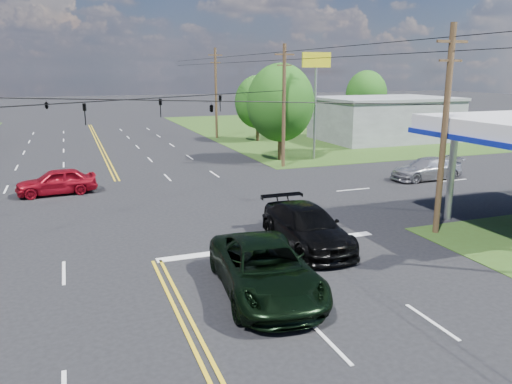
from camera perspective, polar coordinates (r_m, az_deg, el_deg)
name	(u,v)px	position (r m, az deg, el deg)	size (l,w,h in m)	color
ground	(132,211)	(28.22, -14.01, -2.08)	(280.00, 280.00, 0.00)	black
grass_ne	(363,127)	(70.56, 12.10, 7.27)	(46.00, 48.00, 0.03)	#2D4616
stop_bar	(271,246)	(21.93, 1.75, -6.21)	(10.00, 0.50, 0.02)	silver
retail_ne	(384,120)	(57.65, 14.42, 7.98)	(14.00, 10.00, 4.40)	slate
pole_se	(445,129)	(24.19, 20.74, 6.76)	(1.60, 0.28, 9.50)	#432F1C
pole_ne	(284,105)	(39.49, 3.20, 9.93)	(1.60, 0.28, 9.50)	#432F1C
pole_right_far	(216,92)	(57.36, -4.60, 11.31)	(1.60, 0.28, 10.00)	#432F1C
span_wire_signals	(125,100)	(27.26, -14.74, 10.15)	(26.00, 18.00, 1.13)	black
power_lines	(126,46)	(25.26, -14.60, 15.83)	(26.04, 100.00, 0.64)	black
tree_right_a	(280,103)	(42.64, 2.81, 10.15)	(5.70, 5.70, 8.18)	#432F1C
tree_right_b	(258,102)	(54.72, 0.18, 10.24)	(4.94, 4.94, 7.09)	#432F1C
tree_far_r	(366,94)	(68.01, 12.49, 10.86)	(5.32, 5.32, 7.63)	#432F1C
pickup_dkgreen	(265,269)	(17.18, 1.05, -8.77)	(2.98, 6.45, 1.79)	black
suv_black	(307,227)	(21.79, 5.80, -3.98)	(2.46, 6.05, 1.76)	black
sedan_red	(56,181)	(33.25, -21.84, 1.12)	(1.90, 4.73, 1.61)	maroon
sedan_far	(426,169)	(37.14, 18.89, 2.53)	(2.15, 5.28, 1.53)	#9F9FA3
polesign_ne	(316,75)	(43.35, 6.87, 13.12)	(2.48, 0.58, 9.00)	#A5A5AA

